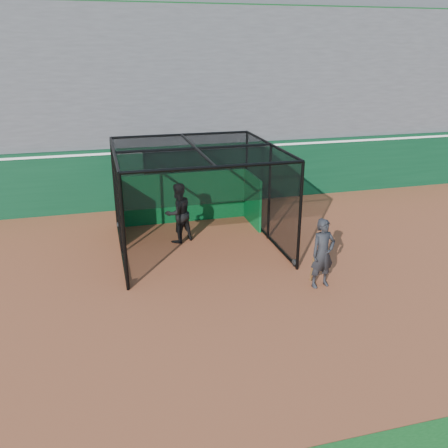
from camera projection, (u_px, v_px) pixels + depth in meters
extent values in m
plane|color=brown|center=(206.00, 305.00, 12.21)|extent=(120.00, 120.00, 0.00)
cube|color=#09331B|center=(159.00, 176.00, 19.46)|extent=(50.00, 0.45, 2.50)
cube|color=white|center=(158.00, 150.00, 19.08)|extent=(50.00, 0.50, 0.08)
cube|color=#4C4C4F|center=(145.00, 101.00, 22.06)|extent=(50.00, 7.85, 7.75)
cube|color=#4C4C4F|center=(133.00, 2.00, 23.59)|extent=(50.00, 0.30, 1.20)
cube|color=#085021|center=(184.00, 197.00, 17.74)|extent=(4.86, 0.10, 1.90)
cylinder|color=black|center=(127.00, 283.00, 13.10)|extent=(0.08, 0.22, 0.22)
cylinder|color=black|center=(294.00, 263.00, 14.31)|extent=(0.08, 0.22, 0.22)
cylinder|color=black|center=(118.00, 225.00, 17.36)|extent=(0.08, 0.22, 0.22)
cylinder|color=black|center=(247.00, 214.00, 18.56)|extent=(0.08, 0.22, 0.22)
imported|color=black|center=(178.00, 213.00, 15.86)|extent=(1.22, 1.12, 2.04)
imported|color=black|center=(323.00, 253.00, 12.83)|extent=(0.78, 0.57, 1.97)
cylinder|color=#593819|center=(312.00, 268.00, 12.97)|extent=(0.15, 0.35, 0.92)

